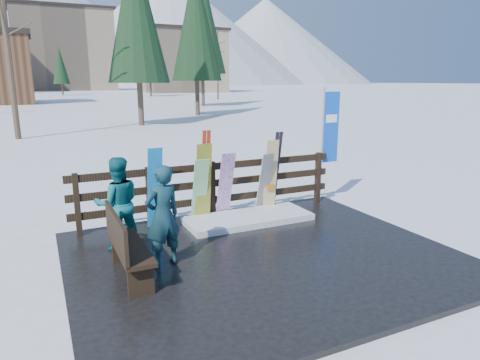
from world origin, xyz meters
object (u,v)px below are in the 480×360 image
snowboard_1 (200,190)px  snowboard_3 (225,185)px  bench (125,244)px  snowboard_2 (204,183)px  person_front (163,216)px  snowboard_5 (271,176)px  rental_flag (329,132)px  person_back (118,204)px  snowboard_4 (264,183)px  snowboard_0 (155,188)px

snowboard_1 → snowboard_3: bearing=0.0°
bench → snowboard_3: snowboard_3 is taller
snowboard_2 → person_front: snowboard_2 is taller
snowboard_5 → person_front: person_front is taller
rental_flag → person_back: size_ratio=1.67×
bench → person_front: 0.70m
bench → snowboard_2: size_ratio=0.95×
snowboard_2 → snowboard_4: size_ratio=1.19×
snowboard_2 → rental_flag: bearing=4.9°
bench → snowboard_4: 3.76m
snowboard_3 → snowboard_1: bearing=-180.0°
snowboard_3 → snowboard_5: (1.04, 0.00, 0.09)m
snowboard_0 → snowboard_3: 1.44m
bench → snowboard_4: bearing=30.3°
snowboard_4 → snowboard_5: bearing=0.0°
bench → person_back: person_back is taller
snowboard_1 → person_front: person_front is taller
person_front → person_back: (-0.49, 0.97, -0.00)m
person_front → snowboard_0: bearing=-114.7°
snowboard_2 → rental_flag: 3.28m
snowboard_4 → person_back: 3.21m
snowboard_0 → rental_flag: (4.13, 0.27, 0.82)m
rental_flag → snowboard_0: bearing=-176.3°
snowboard_4 → rental_flag: rental_flag is taller
bench → person_back: 1.21m
snowboard_1 → snowboard_0: bearing=-180.0°
snowboard_2 → snowboard_3: size_ratio=1.11×
snowboard_0 → snowboard_2: (0.97, 0.00, 0.00)m
bench → snowboard_1: snowboard_1 is taller
snowboard_0 → snowboard_1: (0.89, 0.00, -0.14)m
bench → rental_flag: rental_flag is taller
bench → snowboard_0: 2.13m
snowboard_0 → snowboard_4: bearing=0.0°
rental_flag → snowboard_4: bearing=-171.5°
bench → snowboard_2: 2.69m
snowboard_1 → snowboard_3: size_ratio=0.94×
snowboard_5 → person_front: (-2.79, -1.69, 0.00)m
snowboard_4 → snowboard_5: size_ratio=0.85×
snowboard_4 → person_front: bearing=-147.4°
person_front → snowboard_2: bearing=-141.4°
bench → snowboard_4: (3.25, 1.90, 0.13)m
snowboard_3 → person_back: 2.35m
snowboard_4 → person_back: bearing=-167.0°
snowboard_5 → rental_flag: (1.65, 0.27, 0.83)m
snowboard_0 → snowboard_3: bearing=0.0°
snowboard_2 → person_back: snowboard_2 is taller
snowboard_5 → snowboard_0: bearing=-180.0°
snowboard_5 → person_front: size_ratio=1.00×
snowboard_2 → person_front: size_ratio=1.02×
snowboard_1 → snowboard_3: (0.54, 0.00, 0.04)m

